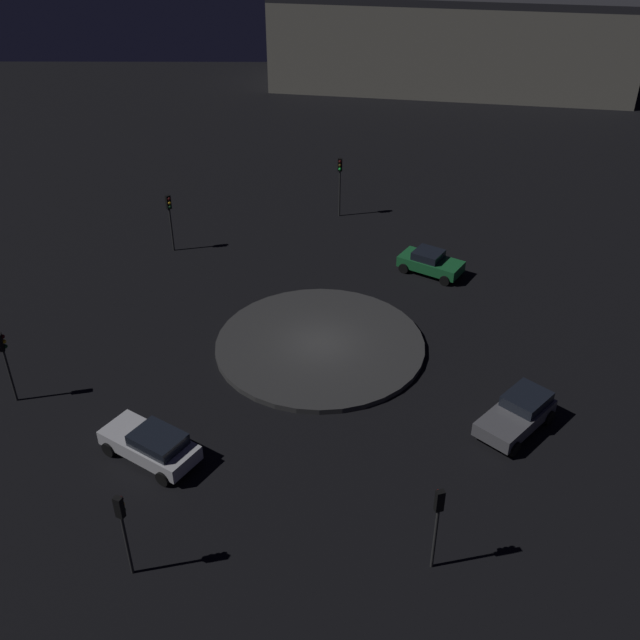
{
  "coord_description": "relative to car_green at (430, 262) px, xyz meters",
  "views": [
    {
      "loc": [
        -32.15,
        -0.19,
        22.77
      ],
      "look_at": [
        0.0,
        0.0,
        1.7
      ],
      "focal_mm": 41.91,
      "sensor_mm": 36.0,
      "label": 1
    }
  ],
  "objects": [
    {
      "name": "ground_plane",
      "position": [
        -7.96,
        6.7,
        -0.73
      ],
      "size": [
        116.43,
        116.43,
        0.0
      ],
      "primitive_type": "plane",
      "color": "black"
    },
    {
      "name": "roundabout_island",
      "position": [
        -7.96,
        6.7,
        -0.59
      ],
      "size": [
        11.0,
        11.0,
        0.29
      ],
      "primitive_type": "cylinder",
      "color": "#383838",
      "rests_on": "ground_plane"
    },
    {
      "name": "car_green",
      "position": [
        0.0,
        0.0,
        0.0
      ],
      "size": [
        3.53,
        4.16,
        1.44
      ],
      "rotation": [
        0.0,
        0.0,
        4.14
      ],
      "color": "#1E7238",
      "rests_on": "ground_plane"
    },
    {
      "name": "car_white",
      "position": [
        -16.36,
        13.87,
        0.07
      ],
      "size": [
        3.96,
        4.71,
        1.54
      ],
      "rotation": [
        0.0,
        0.0,
        0.99
      ],
      "color": "white",
      "rests_on": "ground_plane"
    },
    {
      "name": "car_grey",
      "position": [
        -14.24,
        -2.27,
        0.07
      ],
      "size": [
        4.21,
        4.16,
        1.52
      ],
      "rotation": [
        0.0,
        0.0,
        2.37
      ],
      "color": "slate",
      "rests_on": "ground_plane"
    },
    {
      "name": "traffic_light_west",
      "position": [
        -21.97,
        2.49,
        2.05
      ],
      "size": [
        0.39,
        0.35,
        3.9
      ],
      "rotation": [
        0.0,
        0.0,
        0.29
      ],
      "color": "#2D2D2D",
      "rests_on": "ground_plane"
    },
    {
      "name": "traffic_light_northwest",
      "position": [
        -22.31,
        13.47,
        2.03
      ],
      "size": [
        0.39,
        0.37,
        3.87
      ],
      "rotation": [
        0.0,
        0.0,
        -0.44
      ],
      "color": "#2D2D2D",
      "rests_on": "ground_plane"
    },
    {
      "name": "traffic_light_northeast",
      "position": [
        2.83,
        16.23,
        2.01
      ],
      "size": [
        0.39,
        0.38,
        3.84
      ],
      "rotation": [
        0.0,
        0.0,
        -2.42
      ],
      "color": "#2D2D2D",
      "rests_on": "ground_plane"
    },
    {
      "name": "traffic_light_north",
      "position": [
        -12.45,
        21.14,
        2.01
      ],
      "size": [
        0.35,
        0.39,
        3.84
      ],
      "rotation": [
        0.0,
        0.0,
        -1.27
      ],
      "color": "#2D2D2D",
      "rests_on": "ground_plane"
    },
    {
      "name": "traffic_light_east",
      "position": [
        8.1,
        5.43,
        2.29
      ],
      "size": [
        0.37,
        0.32,
        4.26
      ],
      "rotation": [
        0.0,
        0.0,
        3.06
      ],
      "color": "#2D2D2D",
      "rests_on": "ground_plane"
    },
    {
      "name": "store_building",
      "position": [
        40.14,
        -6.49,
        4.01
      ],
      "size": [
        16.45,
        37.68,
        9.49
      ],
      "rotation": [
        0.0,
        0.0,
        7.69
      ],
      "color": "#ADA893",
      "rests_on": "ground_plane"
    }
  ]
}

